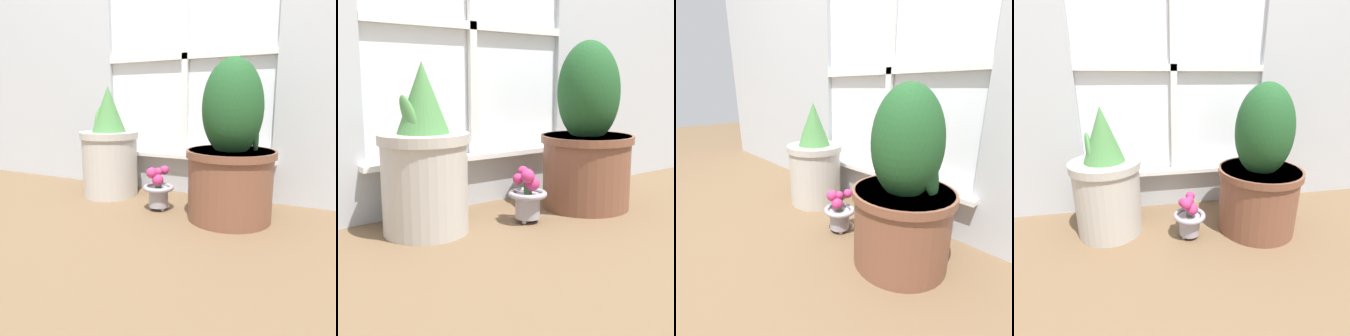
{
  "view_description": "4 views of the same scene",
  "coord_description": "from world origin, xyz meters",
  "views": [
    {
      "loc": [
        0.75,
        -1.29,
        0.54
      ],
      "look_at": [
        0.03,
        0.25,
        0.21
      ],
      "focal_mm": 35.0,
      "sensor_mm": 36.0,
      "label": 1
    },
    {
      "loc": [
        -1.17,
        -1.26,
        0.57
      ],
      "look_at": [
        -0.03,
        0.25,
        0.22
      ],
      "focal_mm": 50.0,
      "sensor_mm": 36.0,
      "label": 2
    },
    {
      "loc": [
        0.94,
        -0.65,
        0.72
      ],
      "look_at": [
        -0.04,
        0.24,
        0.32
      ],
      "focal_mm": 28.0,
      "sensor_mm": 36.0,
      "label": 3
    },
    {
      "loc": [
        -0.23,
        -0.95,
        0.77
      ],
      "look_at": [
        -0.01,
        0.25,
        0.34
      ],
      "focal_mm": 28.0,
      "sensor_mm": 36.0,
      "label": 4
    }
  ],
  "objects": [
    {
      "name": "potted_plant_left",
      "position": [
        -0.38,
        0.3,
        0.27
      ],
      "size": [
        0.34,
        0.34,
        0.64
      ],
      "color": "#B7B2A8",
      "rests_on": "ground_plane"
    },
    {
      "name": "ground_plane",
      "position": [
        0.0,
        0.0,
        0.0
      ],
      "size": [
        10.0,
        10.0,
        0.0
      ],
      "primitive_type": "plane",
      "color": "brown"
    },
    {
      "name": "flower_vase",
      "position": [
        0.01,
        0.16,
        0.11
      ],
      "size": [
        0.16,
        0.16,
        0.23
      ],
      "color": "#99939E",
      "rests_on": "ground_plane"
    },
    {
      "name": "potted_plant_right",
      "position": [
        0.38,
        0.19,
        0.31
      ],
      "size": [
        0.42,
        0.42,
        0.75
      ],
      "color": "brown",
      "rests_on": "ground_plane"
    }
  ]
}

